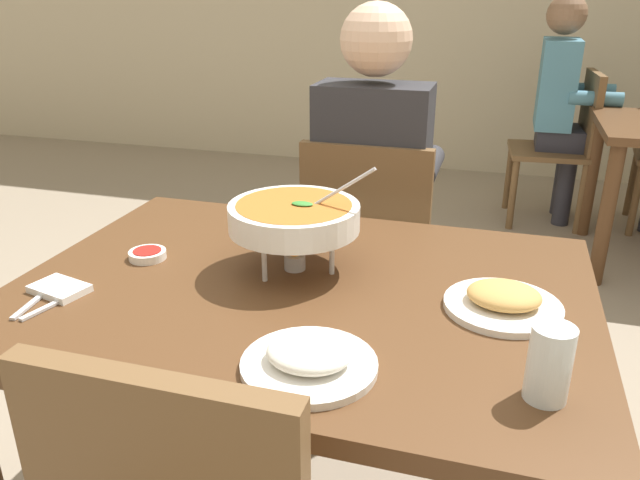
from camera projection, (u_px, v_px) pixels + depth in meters
dining_table_main at (301, 325)px, 1.42m from camera, size 1.27×0.93×0.73m
chair_diner_main at (370, 250)px, 2.13m from camera, size 0.44×0.44×0.90m
diner_main at (374, 181)px, 2.07m from camera, size 0.40×0.45×1.31m
curry_bowl at (294, 217)px, 1.41m from camera, size 0.33×0.30×0.26m
rice_plate at (309, 359)px, 1.08m from camera, size 0.24×0.24×0.06m
appetizer_plate at (503, 301)px, 1.27m from camera, size 0.24×0.24×0.06m
sauce_dish at (147, 254)px, 1.51m from camera, size 0.09×0.09×0.02m
napkin_folded at (60, 289)px, 1.35m from camera, size 0.14×0.11×0.02m
fork_utensil at (36, 299)px, 1.31m from camera, size 0.03×0.17×0.01m
spoon_utensil at (56, 303)px, 1.30m from camera, size 0.05×0.17×0.01m
drink_glass at (549, 367)px, 0.98m from camera, size 0.07×0.07×0.13m
chair_bg_middle at (567, 140)px, 3.65m from camera, size 0.47×0.47×0.90m
patron_bg_middle at (562, 97)px, 3.63m from camera, size 0.45×0.40×1.31m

